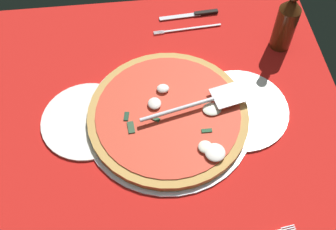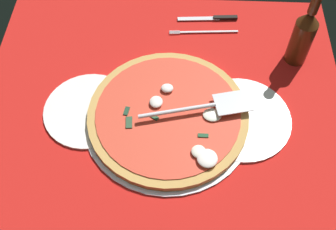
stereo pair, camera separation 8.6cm
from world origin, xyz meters
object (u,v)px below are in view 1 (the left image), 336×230
dinner_plate_left (87,121)px  beer_bottle (287,21)px  dinner_plate_right (239,109)px  place_setting_far (191,22)px  pizza_server (203,102)px  pizza (169,115)px

dinner_plate_left → beer_bottle: 57.94cm
dinner_plate_left → dinner_plate_right: same height
dinner_plate_right → dinner_plate_left: bearing=178.7°
dinner_plate_left → place_setting_far: 43.58cm
dinner_plate_left → beer_bottle: beer_bottle is taller
pizza_server → beer_bottle: beer_bottle is taller
dinner_plate_left → place_setting_far: bearing=45.9°
dinner_plate_right → beer_bottle: (15.77, 20.57, 8.85)cm
dinner_plate_right → pizza_server: bearing=177.9°
pizza → beer_bottle: bearing=32.3°
place_setting_far → dinner_plate_right: bearing=99.6°
dinner_plate_left → pizza_server: 28.81cm
beer_bottle → dinner_plate_left: bearing=-159.9°
dinner_plate_right → place_setting_far: size_ratio=1.16×
dinner_plate_right → beer_bottle: bearing=52.5°
dinner_plate_right → place_setting_far: place_setting_far is taller
place_setting_far → beer_bottle: 27.65cm
pizza → pizza_server: bearing=7.4°
dinner_plate_right → pizza: size_ratio=0.62×
dinner_plate_left → place_setting_far: size_ratio=1.06×
pizza → pizza_server: (8.45, 1.09, 2.71)cm
pizza → place_setting_far: bearing=72.7°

